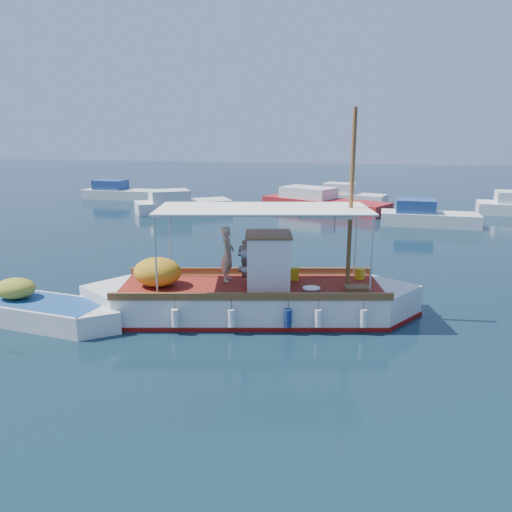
# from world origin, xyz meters

# --- Properties ---
(ground) EXTENTS (160.00, 160.00, 0.00)m
(ground) POSITION_xyz_m (0.00, 0.00, 0.00)
(ground) COLOR black
(ground) RESTS_ON ground
(fishing_caique) EXTENTS (10.48, 4.51, 6.54)m
(fishing_caique) POSITION_xyz_m (-0.54, -0.45, 0.57)
(fishing_caique) COLOR white
(fishing_caique) RESTS_ON ground
(dinghy) EXTENTS (5.98, 2.24, 1.47)m
(dinghy) POSITION_xyz_m (-6.79, -2.36, 0.31)
(dinghy) COLOR white
(dinghy) RESTS_ON ground
(bg_boat_nw) EXTENTS (6.98, 5.69, 1.80)m
(bg_boat_nw) POSITION_xyz_m (-10.28, 19.06, 0.49)
(bg_boat_nw) COLOR silver
(bg_boat_nw) RESTS_ON ground
(bg_boat_n) EXTENTS (9.84, 6.78, 1.80)m
(bg_boat_n) POSITION_xyz_m (-0.42, 22.29, 0.49)
(bg_boat_n) COLOR #AB1C1F
(bg_boat_n) RESTS_ON ground
(bg_boat_ne) EXTENTS (5.88, 2.39, 1.80)m
(bg_boat_ne) POSITION_xyz_m (6.56, 17.19, 0.49)
(bg_boat_ne) COLOR silver
(bg_boat_ne) RESTS_ON ground
(bg_boat_far_w) EXTENTS (6.43, 2.49, 1.80)m
(bg_boat_far_w) POSITION_xyz_m (-18.18, 24.80, 0.49)
(bg_boat_far_w) COLOR silver
(bg_boat_far_w) RESTS_ON ground
(bg_boat_far_n) EXTENTS (6.12, 3.52, 1.80)m
(bg_boat_far_n) POSITION_xyz_m (1.33, 26.25, 0.49)
(bg_boat_far_n) COLOR silver
(bg_boat_far_n) RESTS_ON ground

